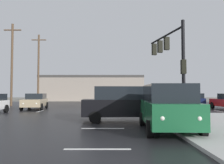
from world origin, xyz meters
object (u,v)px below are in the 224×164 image
traffic_signal_mast (170,54)px  sedan_tan (34,101)px  fire_hydrant (201,112)px  sedan_navy (191,100)px  suv_black (122,103)px  utility_pole_far (11,63)px  suv_green (166,106)px  utility_pole_distant (37,68)px

traffic_signal_mast → sedan_tan: traffic_signal_mast is taller
traffic_signal_mast → fire_hydrant: 4.68m
traffic_signal_mast → sedan_navy: size_ratio=1.34×
suv_black → utility_pole_far: utility_pole_far is taller
sedan_tan → suv_black: (8.38, -9.69, 0.24)m
sedan_navy → sedan_tan: bearing=107.0°
fire_hydrant → suv_green: bearing=-128.0°
suv_green → traffic_signal_mast: bearing=166.6°
sedan_tan → utility_pole_far: 9.04m
fire_hydrant → sedan_tan: size_ratio=0.17×
utility_pole_far → suv_green: bearing=-51.7°
fire_hydrant → sedan_tan: 16.14m
sedan_tan → suv_green: suv_green is taller
suv_green → utility_pole_distant: utility_pole_distant is taller
fire_hydrant → sedan_navy: size_ratio=0.17×
suv_black → sedan_navy: bearing=-125.0°
utility_pole_distant → suv_black: bearing=-61.1°
traffic_signal_mast → utility_pole_far: (-16.90, 12.94, 1.03)m
sedan_tan → utility_pole_distant: (-3.45, 11.75, 4.62)m
sedan_tan → suv_green: size_ratio=0.96×
utility_pole_far → fire_hydrant: bearing=-39.8°
traffic_signal_mast → fire_hydrant: size_ratio=7.84×
suv_black → traffic_signal_mast: bearing=-144.7°
fire_hydrant → suv_green: 5.07m
utility_pole_far → utility_pole_distant: utility_pole_distant is taller
fire_hydrant → suv_green: (-3.10, -3.97, 0.55)m
traffic_signal_mast → utility_pole_distant: bearing=27.5°
sedan_tan → suv_black: 12.81m
fire_hydrant → utility_pole_distant: size_ratio=0.08×
fire_hydrant → utility_pole_far: size_ratio=0.08×
traffic_signal_mast → utility_pole_distant: (-15.36, 18.72, 1.05)m
suv_black → utility_pole_far: bearing=-51.8°
fire_hydrant → sedan_tan: (-13.24, 9.21, 0.32)m
traffic_signal_mast → fire_hydrant: (1.34, -2.24, -3.89)m
traffic_signal_mast → suv_green: (-1.76, -6.21, -3.34)m
utility_pole_far → utility_pole_distant: 5.98m
sedan_tan → suv_green: bearing=30.8°
suv_green → utility_pole_distant: bearing=-149.0°
sedan_tan → suv_green: (10.15, -13.18, 0.24)m
utility_pole_distant → sedan_navy: bearing=-20.5°
sedan_navy → sedan_tan: (-17.18, -4.03, 0.00)m
suv_green → sedan_tan: bearing=-140.0°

